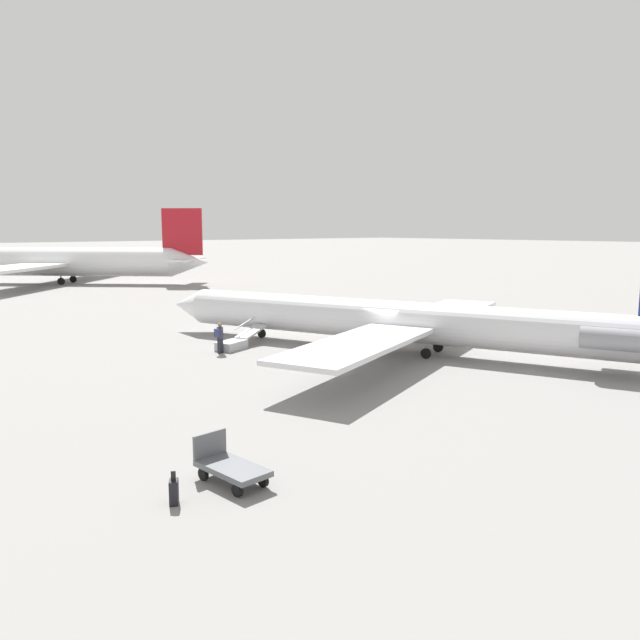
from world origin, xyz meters
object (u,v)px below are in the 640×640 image
object	(u,v)px
boarding_stairs	(236,342)
airplane_far_left	(46,261)
passenger	(220,336)
suitcase	(174,492)
luggage_cart	(230,466)
airplane_main	(403,321)

from	to	relation	value
boarding_stairs	airplane_far_left	bearing A→B (deg)	63.55
boarding_stairs	passenger	bearing A→B (deg)	-176.70
boarding_stairs	passenger	distance (m)	1.72
boarding_stairs	suitcase	bearing A→B (deg)	-147.67
boarding_stairs	luggage_cart	size ratio (longest dim) A/B	1.78
airplane_far_left	luggage_cart	xyz separation A→B (m)	(-68.65, 14.82, -2.34)
luggage_cart	boarding_stairs	bearing A→B (deg)	-38.18
airplane_main	airplane_far_left	world-z (taller)	airplane_far_left
boarding_stairs	suitcase	size ratio (longest dim) A/B	4.66
boarding_stairs	luggage_cart	bearing A→B (deg)	-143.83
passenger	boarding_stairs	bearing A→B (deg)	3.30
luggage_cart	suitcase	bearing A→B (deg)	92.93
suitcase	airplane_far_left	bearing A→B (deg)	-13.58
airplane_far_left	boarding_stairs	world-z (taller)	airplane_far_left
boarding_stairs	airplane_main	bearing A→B (deg)	-67.63
passenger	luggage_cart	bearing A→B (deg)	-141.12
suitcase	boarding_stairs	bearing A→B (deg)	-36.03
luggage_cart	suitcase	world-z (taller)	luggage_cart
airplane_far_left	boarding_stairs	distance (m)	52.31
passenger	airplane_far_left	bearing A→B (deg)	62.06
airplane_far_left	suitcase	distance (m)	70.96
passenger	suitcase	xyz separation A→B (m)	(-16.19, 10.82, -0.67)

